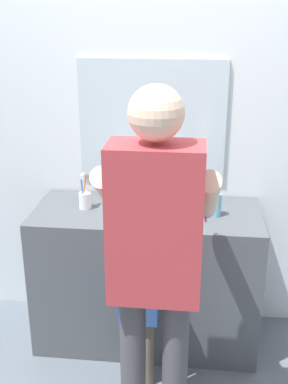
{
  "coord_description": "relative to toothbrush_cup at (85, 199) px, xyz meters",
  "views": [
    {
      "loc": [
        0.27,
        -2.22,
        1.93
      ],
      "look_at": [
        0.0,
        0.15,
        1.02
      ],
      "focal_mm": 45.66,
      "sensor_mm": 36.0,
      "label": 1
    }
  ],
  "objects": [
    {
      "name": "toothbrush_cup",
      "position": [
        0.0,
        0.0,
        0.0
      ],
      "size": [
        0.07,
        0.07,
        0.21
      ],
      "color": "silver",
      "rests_on": "vanity_cabinet"
    },
    {
      "name": "faucet",
      "position": [
        0.36,
        0.19,
        0.03
      ],
      "size": [
        0.18,
        0.14,
        0.18
      ],
      "color": "#B7BABF",
      "rests_on": "vanity_cabinet"
    },
    {
      "name": "child_toddler",
      "position": [
        0.36,
        -0.41,
        -0.37
      ],
      "size": [
        0.27,
        0.27,
        0.88
      ],
      "color": "#6B5B4C",
      "rests_on": "ground"
    },
    {
      "name": "ground_plane",
      "position": [
        0.36,
        -0.31,
        -0.9
      ],
      "size": [
        14.0,
        14.0,
        0.0
      ],
      "primitive_type": "plane",
      "color": "slate"
    },
    {
      "name": "soap_bottle",
      "position": [
        0.74,
        -0.02,
        0.01
      ],
      "size": [
        0.06,
        0.06,
        0.16
      ],
      "color": "#66B2D1",
      "rests_on": "vanity_cabinet"
    },
    {
      "name": "adult_parent",
      "position": [
        0.47,
        -0.72,
        0.1
      ],
      "size": [
        0.52,
        0.55,
        1.67
      ],
      "color": "#47474C",
      "rests_on": "ground"
    },
    {
      "name": "vanity_cabinet",
      "position": [
        0.36,
        -0.01,
        -0.48
      ],
      "size": [
        1.29,
        0.54,
        0.84
      ],
      "primitive_type": "cube",
      "color": "#4C5156",
      "rests_on": "ground"
    },
    {
      "name": "sink_basin",
      "position": [
        0.36,
        -0.03,
        0.0
      ],
      "size": [
        0.36,
        0.36,
        0.11
      ],
      "color": "white",
      "rests_on": "vanity_cabinet"
    },
    {
      "name": "back_wall",
      "position": [
        0.36,
        0.31,
        0.45
      ],
      "size": [
        4.4,
        0.1,
        2.7
      ],
      "color": "silver",
      "rests_on": "ground"
    }
  ]
}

